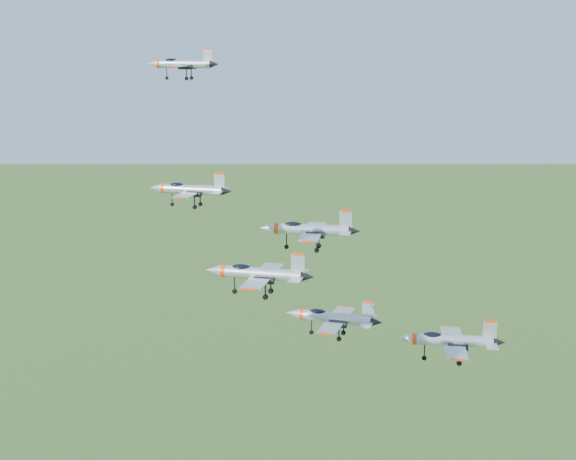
{
  "coord_description": "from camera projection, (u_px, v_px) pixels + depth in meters",
  "views": [
    {
      "loc": [
        13.42,
        -98.13,
        148.44
      ],
      "look_at": [
        4.75,
        -2.66,
        125.92
      ],
      "focal_mm": 50.0,
      "sensor_mm": 36.0,
      "label": 1
    }
  ],
  "objects": [
    {
      "name": "jet_lead",
      "position": [
        182.0,
        64.0,
        111.78
      ],
      "size": [
        10.64,
        8.89,
        2.85
      ],
      "rotation": [
        0.0,
        0.0,
        -0.15
      ],
      "color": "#AEB4BB"
    },
    {
      "name": "jet_left_high",
      "position": [
        189.0,
        189.0,
        98.27
      ],
      "size": [
        10.78,
        9.02,
        2.89
      ],
      "rotation": [
        0.0,
        0.0,
        -0.16
      ],
      "color": "#AEB4BB"
    },
    {
      "name": "jet_right_high",
      "position": [
        258.0,
        273.0,
        80.31
      ],
      "size": [
        11.39,
        9.52,
        3.05
      ],
      "rotation": [
        0.0,
        0.0,
        -0.15
      ],
      "color": "#AEB4BB"
    },
    {
      "name": "jet_left_low",
      "position": [
        308.0,
        229.0,
        109.47
      ],
      "size": [
        13.98,
        11.54,
        3.74
      ],
      "rotation": [
        0.0,
        0.0,
        -0.06
      ],
      "color": "#AEB4BB"
    },
    {
      "name": "jet_right_low",
      "position": [
        332.0,
        317.0,
        91.15
      ],
      "size": [
        11.32,
        9.55,
        3.05
      ],
      "rotation": [
        0.0,
        0.0,
        -0.23
      ],
      "color": "#AEB4BB"
    },
    {
      "name": "jet_trail",
      "position": [
        449.0,
        340.0,
        100.25
      ],
      "size": [
        13.63,
        11.21,
        3.65
      ],
      "rotation": [
        0.0,
        0.0,
        -0.02
      ],
      "color": "#AEB4BB"
    }
  ]
}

